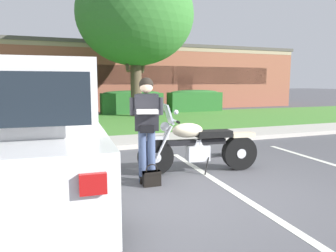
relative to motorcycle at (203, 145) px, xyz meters
name	(u,v)px	position (x,y,z in m)	size (l,w,h in m)	color
ground_plane	(222,188)	(-0.14, -0.94, -0.49)	(140.00, 140.00, 0.00)	#4C4C51
curb_strip	(154,145)	(-0.14, 2.46, -0.43)	(60.00, 0.20, 0.12)	#B7B2A8
concrete_walk	(144,140)	(-0.14, 3.31, -0.45)	(60.00, 1.50, 0.08)	#B7B2A8
grass_lawn	(115,123)	(-0.14, 7.51, -0.46)	(60.00, 6.89, 0.06)	#478433
stall_stripe_0	(42,207)	(-2.74, -0.74, -0.49)	(0.12, 4.40, 0.01)	silver
stall_stripe_1	(221,184)	(-0.05, -0.74, -0.49)	(0.12, 4.40, 0.01)	silver
motorcycle	(203,145)	(0.00, 0.00, 0.00)	(2.24, 0.82, 1.26)	black
rider_person	(147,121)	(-1.13, -0.23, 0.52)	(0.54, 0.64, 1.70)	black
handbag	(152,177)	(-1.12, -0.44, -0.34)	(0.28, 0.13, 0.36)	black
parked_suv_adjacent	(26,132)	(-2.90, -0.37, 0.47)	(2.23, 4.94, 1.86)	white
shade_tree	(135,16)	(1.27, 9.43, 4.18)	(5.36, 5.36, 6.97)	#4C3D2D
hedge_left	(59,103)	(-2.18, 10.83, 0.16)	(2.69, 0.90, 1.24)	#286028
hedge_center_left	(132,102)	(1.41, 10.83, 0.16)	(3.15, 0.90, 1.24)	#286028
hedge_center_right	(195,100)	(4.99, 10.83, 0.16)	(3.01, 0.90, 1.24)	#286028
brick_building	(88,77)	(-0.08, 16.88, 1.50)	(27.16, 8.11, 3.98)	#93513D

